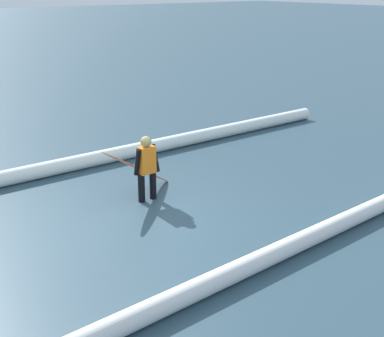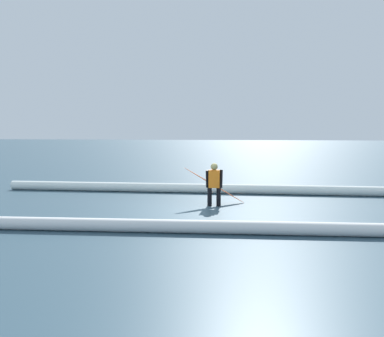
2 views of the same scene
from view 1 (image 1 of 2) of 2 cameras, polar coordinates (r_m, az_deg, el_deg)
ground_plane at (r=10.15m, az=-4.96°, el=-5.62°), size 167.03×167.03×0.00m
surfer at (r=10.89m, az=-4.76°, el=0.34°), size 0.52×0.25×1.34m
surfboard at (r=11.21m, az=-5.75°, el=0.07°), size 1.99×0.84×1.22m
wave_crest_foreground at (r=13.12m, az=-11.62°, el=0.67°), size 16.05×0.63×0.35m
wave_crest_midground at (r=8.41m, az=6.06°, el=-9.99°), size 24.72×1.74×0.31m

